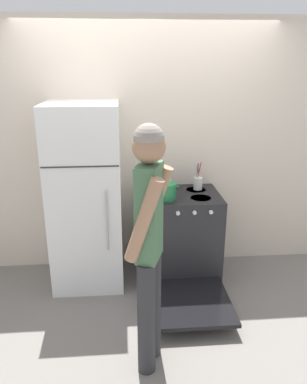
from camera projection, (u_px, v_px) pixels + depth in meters
The scene contains 8 objects.
ground_plane at pixel (149, 260), 4.24m from camera, with size 14.00×14.00×0.00m, color slate.
wall_back at pixel (148, 149), 3.85m from camera, with size 10.00×0.06×2.55m.
refrigerator at pixel (86, 197), 3.60m from camera, with size 0.67×0.67×1.78m.
stove_range at pixel (181, 237), 3.79m from camera, with size 0.76×1.34×0.90m.
dutch_oven_pot at pixel (165, 191), 3.52m from camera, with size 0.26×0.21×0.18m.
tea_kettle at pixel (164, 183), 3.76m from camera, with size 0.20×0.16×0.24m.
utensil_jar at pixel (198, 182), 3.79m from camera, with size 0.09×0.09×0.28m.
person at pixel (149, 238), 2.48m from camera, with size 0.36×0.42×1.77m.
Camera 1 is at (-0.25, -3.75, 2.11)m, focal length 35.00 mm.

